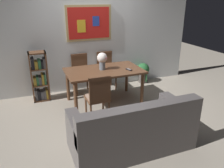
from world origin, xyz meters
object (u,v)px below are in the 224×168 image
Objects in this scene: dining_table at (104,74)px; bookshelf at (40,78)px; tv_remote at (129,70)px; dining_chair_far_right at (106,67)px; dining_chair_near_left at (98,95)px; dining_chair_far_left at (81,70)px; flower_vase at (102,59)px; potted_ivy at (143,72)px; leather_couch at (132,131)px.

bookshelf is (-1.26, 0.63, -0.14)m from dining_table.
bookshelf is at bearing 154.45° from tv_remote.
dining_chair_near_left is at bearing -114.38° from dining_chair_far_right.
dining_chair_near_left is 1.64m from bookshelf.
dining_chair_near_left and dining_chair_far_left have the same top height.
bookshelf is at bearing 153.59° from dining_table.
dining_chair_far_right is 0.84× the size of bookshelf.
dining_chair_far_left is 2.55× the size of flower_vase.
potted_ivy is at bearing -0.21° from dining_chair_far_right.
dining_chair_near_left is 1.69m from dining_chair_far_right.
dining_table is 1.42m from bookshelf.
dining_chair_near_left is at bearing -114.13° from flower_vase.
dining_chair_far_right is at bearing 79.06° from leather_couch.
dining_chair_near_left is at bearing -92.32° from dining_chair_far_left.
dining_table is at bearing -150.38° from potted_ivy.
potted_ivy is at bearing 28.13° from flower_vase.
leather_couch is at bearing -94.48° from flower_vase.
dining_chair_near_left is 0.96m from flower_vase.
dining_chair_far_right reaches higher than potted_ivy.
dining_chair_far_right is at bearing 67.72° from dining_table.
flower_vase is at bearing 123.23° from dining_table.
dining_chair_near_left is 2.34m from potted_ivy.
leather_couch is at bearing -86.34° from dining_chair_far_left.
dining_chair_near_left reaches higher than dining_table.
dining_chair_far_right reaches higher than leather_couch.
leather_couch is 2.58m from bookshelf.
dining_table is 0.53m from tv_remote.
bookshelf reaches higher than potted_ivy.
dining_chair_far_right is at bearing 0.82° from dining_chair_far_left.
dining_chair_far_right is 2.53m from leather_couch.
dining_chair_near_left is 0.84× the size of bookshelf.
dining_chair_near_left is 0.51× the size of leather_couch.
dining_chair_near_left is 1.72× the size of potted_ivy.
flower_vase reaches higher than bookshelf.
flower_vase is (1.24, -0.59, 0.44)m from bookshelf.
bookshelf is at bearing -171.27° from dining_chair_far_left.
flower_vase is at bearing -151.87° from potted_ivy.
potted_ivy is (1.53, 2.47, -0.01)m from leather_couch.
leather_couch is at bearing -100.94° from dining_chair_far_right.
potted_ivy is at bearing 3.28° from bookshelf.
dining_chair_far_left is at bearing 93.66° from leather_couch.
dining_chair_far_left is at bearing 129.01° from tv_remote.
dining_chair_far_right is 1.59m from bookshelf.
leather_couch reaches higher than dining_table.
dining_chair_far_left is 0.51× the size of leather_couch.
dining_chair_far_left is at bearing -179.82° from potted_ivy.
dining_chair_far_left is 1.27m from tv_remote.
tv_remote reaches higher than dining_table.
dining_chair_near_left is 2.55× the size of flower_vase.
dining_table is 1.45× the size of bookshelf.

